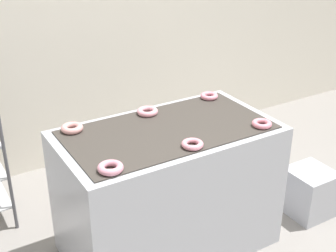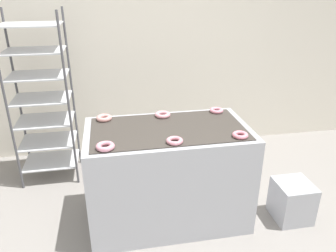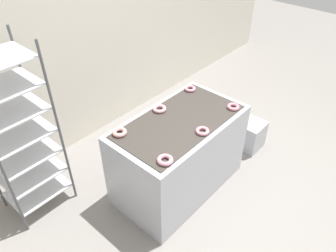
{
  "view_description": "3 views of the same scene",
  "coord_description": "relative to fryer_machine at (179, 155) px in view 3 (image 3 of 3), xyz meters",
  "views": [
    {
      "loc": [
        -1.33,
        -1.6,
        2.16
      ],
      "look_at": [
        0.0,
        0.63,
        0.92
      ],
      "focal_mm": 50.0,
      "sensor_mm": 36.0,
      "label": 1
    },
    {
      "loc": [
        -0.45,
        -1.8,
        2.0
      ],
      "look_at": [
        0.0,
        0.63,
        0.92
      ],
      "focal_mm": 35.0,
      "sensor_mm": 36.0,
      "label": 2
    },
    {
      "loc": [
        -1.96,
        -0.97,
        2.77
      ],
      "look_at": [
        0.0,
        0.78,
        0.75
      ],
      "focal_mm": 35.0,
      "sensor_mm": 36.0,
      "label": 3
    }
  ],
  "objects": [
    {
      "name": "donut_near_right",
      "position": [
        0.52,
        -0.27,
        0.47
      ],
      "size": [
        0.13,
        0.13,
        0.03
      ],
      "primitive_type": "torus",
      "color": "pink",
      "rests_on": "fryer_machine"
    },
    {
      "name": "donut_far_left",
      "position": [
        -0.52,
        0.28,
        0.47
      ],
      "size": [
        0.14,
        0.14,
        0.04
      ],
      "primitive_type": "torus",
      "color": "#D6938E",
      "rests_on": "fryer_machine"
    },
    {
      "name": "ground_plane",
      "position": [
        -0.0,
        -0.63,
        -0.45
      ],
      "size": [
        14.0,
        14.0,
        0.0
      ],
      "primitive_type": "plane",
      "color": "gray"
    },
    {
      "name": "wall_back",
      "position": [
        -0.0,
        1.49,
        0.95
      ],
      "size": [
        8.0,
        0.05,
        2.8
      ],
      "color": "silver",
      "rests_on": "ground_plane"
    },
    {
      "name": "donut_near_left",
      "position": [
        -0.52,
        -0.28,
        0.47
      ],
      "size": [
        0.14,
        0.14,
        0.04
      ],
      "primitive_type": "torus",
      "color": "#CF8596",
      "rests_on": "fryer_machine"
    },
    {
      "name": "donut_far_center",
      "position": [
        0.0,
        0.27,
        0.47
      ],
      "size": [
        0.14,
        0.14,
        0.04
      ],
      "primitive_type": "torus",
      "color": "pink",
      "rests_on": "fryer_machine"
    },
    {
      "name": "donut_far_right",
      "position": [
        0.51,
        0.28,
        0.47
      ],
      "size": [
        0.13,
        0.13,
        0.03
      ],
      "primitive_type": "torus",
      "color": "pink",
      "rests_on": "fryer_machine"
    },
    {
      "name": "fryer_machine",
      "position": [
        0.0,
        0.0,
        0.0
      ],
      "size": [
        1.37,
        0.77,
        0.9
      ],
      "color": "#A8AAB2",
      "rests_on": "ground_plane"
    },
    {
      "name": "baking_rack_cart",
      "position": [
        -1.15,
        0.94,
        0.46
      ],
      "size": [
        0.59,
        0.47,
        1.79
      ],
      "color": "#4C4C51",
      "rests_on": "ground_plane"
    },
    {
      "name": "glaze_bin",
      "position": [
        1.11,
        -0.23,
        -0.26
      ],
      "size": [
        0.31,
        0.33,
        0.37
      ],
      "color": "#A8AAB2",
      "rests_on": "ground_plane"
    },
    {
      "name": "donut_near_center",
      "position": [
        0.0,
        -0.27,
        0.46
      ],
      "size": [
        0.13,
        0.13,
        0.03
      ],
      "primitive_type": "torus",
      "color": "pink",
      "rests_on": "fryer_machine"
    }
  ]
}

